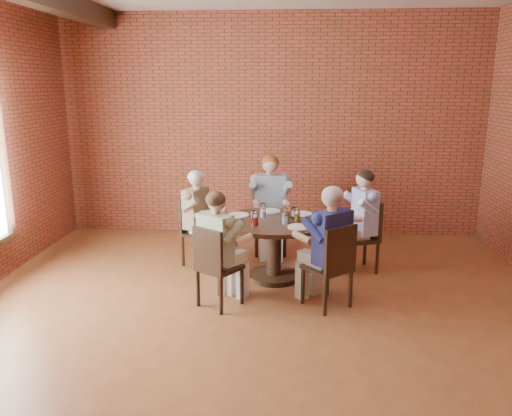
# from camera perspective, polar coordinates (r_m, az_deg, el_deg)

# --- Properties ---
(floor) EXTENTS (7.00, 7.00, 0.00)m
(floor) POSITION_cam_1_polar(r_m,az_deg,el_deg) (4.89, 0.23, -14.56)
(floor) COLOR brown
(floor) RESTS_ON ground
(wall_back) EXTENTS (7.00, 0.00, 7.00)m
(wall_back) POSITION_cam_1_polar(r_m,az_deg,el_deg) (7.82, 1.80, 9.30)
(wall_back) COLOR #943A2A
(wall_back) RESTS_ON ground
(dining_table) EXTENTS (1.27, 1.27, 0.75)m
(dining_table) POSITION_cam_1_polar(r_m,az_deg,el_deg) (6.07, 2.09, -3.36)
(dining_table) COLOR black
(dining_table) RESTS_ON floor
(chair_a) EXTENTS (0.52, 0.52, 0.92)m
(chair_a) POSITION_cam_1_polar(r_m,az_deg,el_deg) (6.50, 12.38, -2.75)
(chair_a) COLOR black
(chair_a) RESTS_ON floor
(diner_a) EXTENTS (0.76, 0.68, 1.31)m
(diner_a) POSITION_cam_1_polar(r_m,az_deg,el_deg) (6.42, 11.79, -1.51)
(diner_a) COLOR #3C4C9D
(diner_a) RESTS_ON floor
(chair_b) EXTENTS (0.49, 0.49, 0.96)m
(chair_b) POSITION_cam_1_polar(r_m,az_deg,el_deg) (7.09, 1.58, -0.86)
(chair_b) COLOR black
(chair_b) RESTS_ON floor
(diner_b) EXTENTS (0.62, 0.73, 1.38)m
(diner_b) POSITION_cam_1_polar(r_m,az_deg,el_deg) (6.96, 1.63, 0.30)
(diner_b) COLOR #8596AA
(diner_b) RESTS_ON floor
(chair_c) EXTENTS (0.52, 0.52, 0.90)m
(chair_c) POSITION_cam_1_polar(r_m,az_deg,el_deg) (6.64, -6.98, -2.28)
(chair_c) COLOR black
(chair_c) RESTS_ON floor
(diner_c) EXTENTS (0.74, 0.68, 1.26)m
(diner_c) POSITION_cam_1_polar(r_m,az_deg,el_deg) (6.56, -6.47, -1.20)
(diner_c) COLOR brown
(diner_c) RESTS_ON floor
(chair_d) EXTENTS (0.55, 0.55, 0.90)m
(chair_d) POSITION_cam_1_polar(r_m,az_deg,el_deg) (5.31, -4.75, -6.40)
(chair_d) COLOR black
(chair_d) RESTS_ON floor
(diner_d) EXTENTS (0.74, 0.77, 1.27)m
(diner_d) POSITION_cam_1_polar(r_m,az_deg,el_deg) (5.31, -4.22, -4.76)
(diner_d) COLOR tan
(diner_d) RESTS_ON floor
(chair_e) EXTENTS (0.59, 0.59, 0.93)m
(chair_e) POSITION_cam_1_polar(r_m,az_deg,el_deg) (5.33, 8.77, -6.29)
(chair_e) COLOR black
(chair_e) RESTS_ON floor
(diner_e) EXTENTS (0.81, 0.83, 1.32)m
(diner_e) POSITION_cam_1_polar(r_m,az_deg,el_deg) (5.33, 8.21, -4.48)
(diner_e) COLOR #1A1D4A
(diner_e) RESTS_ON floor
(plate_a) EXTENTS (0.26, 0.26, 0.01)m
(plate_a) POSITION_cam_1_polar(r_m,az_deg,el_deg) (6.28, 5.28, -0.65)
(plate_a) COLOR white
(plate_a) RESTS_ON dining_table
(plate_b) EXTENTS (0.26, 0.26, 0.01)m
(plate_b) POSITION_cam_1_polar(r_m,az_deg,el_deg) (6.39, 1.64, -0.33)
(plate_b) COLOR white
(plate_b) RESTS_ON dining_table
(plate_c) EXTENTS (0.26, 0.26, 0.01)m
(plate_c) POSITION_cam_1_polar(r_m,az_deg,el_deg) (6.20, -2.00, -0.79)
(plate_c) COLOR white
(plate_c) RESTS_ON dining_table
(plate_d) EXTENTS (0.26, 0.26, 0.01)m
(plate_d) POSITION_cam_1_polar(r_m,az_deg,el_deg) (5.69, 4.93, -2.17)
(plate_d) COLOR white
(plate_d) RESTS_ON dining_table
(glass_a) EXTENTS (0.07, 0.07, 0.14)m
(glass_a) POSITION_cam_1_polar(r_m,az_deg,el_deg) (6.05, 4.38, -0.59)
(glass_a) COLOR white
(glass_a) RESTS_ON dining_table
(glass_b) EXTENTS (0.07, 0.07, 0.14)m
(glass_b) POSITION_cam_1_polar(r_m,az_deg,el_deg) (6.12, 3.59, -0.40)
(glass_b) COLOR white
(glass_b) RESTS_ON dining_table
(glass_c) EXTENTS (0.07, 0.07, 0.14)m
(glass_c) POSITION_cam_1_polar(r_m,az_deg,el_deg) (6.24, 0.80, -0.09)
(glass_c) COLOR white
(glass_c) RESTS_ON dining_table
(glass_d) EXTENTS (0.07, 0.07, 0.14)m
(glass_d) POSITION_cam_1_polar(r_m,az_deg,el_deg) (6.08, 0.82, -0.48)
(glass_d) COLOR white
(glass_d) RESTS_ON dining_table
(glass_e) EXTENTS (0.07, 0.07, 0.14)m
(glass_e) POSITION_cam_1_polar(r_m,az_deg,el_deg) (5.87, -0.28, -1.00)
(glass_e) COLOR white
(glass_e) RESTS_ON dining_table
(glass_f) EXTENTS (0.07, 0.07, 0.14)m
(glass_f) POSITION_cam_1_polar(r_m,az_deg,el_deg) (5.74, -0.10, -1.34)
(glass_f) COLOR white
(glass_f) RESTS_ON dining_table
(glass_g) EXTENTS (0.07, 0.07, 0.14)m
(glass_g) POSITION_cam_1_polar(r_m,az_deg,el_deg) (5.81, 3.32, -1.18)
(glass_g) COLOR white
(glass_g) RESTS_ON dining_table
(glass_h) EXTENTS (0.07, 0.07, 0.14)m
(glass_h) POSITION_cam_1_polar(r_m,az_deg,el_deg) (5.93, 4.74, -0.89)
(glass_h) COLOR white
(glass_h) RESTS_ON dining_table
(smartphone) EXTENTS (0.08, 0.13, 0.01)m
(smartphone) POSITION_cam_1_polar(r_m,az_deg,el_deg) (5.89, 6.38, -1.68)
(smartphone) COLOR black
(smartphone) RESTS_ON dining_table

